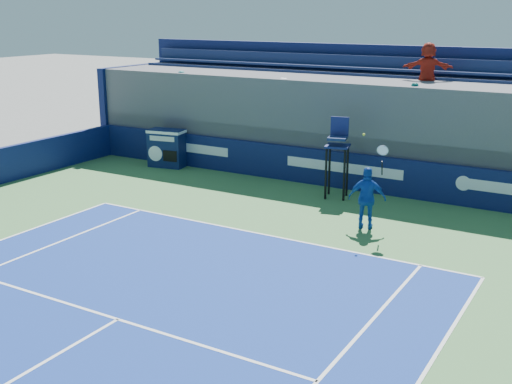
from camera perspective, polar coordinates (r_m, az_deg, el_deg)
The scene contains 5 objects.
back_hoarding at distance 20.90m, azimuth 7.83°, elevation 1.90°, with size 20.40×0.21×1.20m.
match_clock at distance 23.85m, azimuth -7.92°, elevation 3.98°, with size 1.42×0.94×1.40m.
umpire_chair at distance 19.66m, azimuth 7.27°, elevation 3.81°, with size 0.84×0.84×2.48m.
tennis_player at distance 17.02m, azimuth 9.86°, elevation -0.54°, with size 1.05×0.66×2.57m.
stadium_seating at distance 22.52m, azimuth 9.98°, elevation 6.04°, with size 21.00×4.05×4.61m.
Camera 1 is at (7.75, -1.66, 5.58)m, focal length 45.00 mm.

